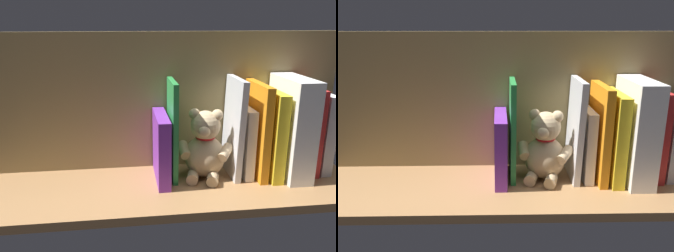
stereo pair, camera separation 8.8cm
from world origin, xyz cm
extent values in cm
cube|color=#A87A4C|center=(0.00, 0.00, -1.10)|extent=(101.17, 30.54, 2.20)
cube|color=olive|center=(0.00, -13.02, 19.11)|extent=(101.17, 1.50, 38.22)
cube|color=silver|center=(-43.32, -5.17, 11.07)|extent=(2.94, 13.40, 22.14)
cube|color=red|center=(-39.46, -4.86, 11.95)|extent=(2.94, 14.03, 23.89)
cube|color=white|center=(-33.84, -2.71, 13.43)|extent=(6.46, 18.11, 26.86)
cube|color=yellow|center=(-28.18, -3.57, 11.75)|extent=(3.02, 16.60, 23.51)
cube|color=orange|center=(-24.69, -3.92, 12.68)|extent=(2.12, 15.90, 25.36)
cube|color=silver|center=(-21.48, -4.99, 9.47)|extent=(2.47, 13.77, 18.94)
cube|color=silver|center=(-18.50, -4.77, 13.34)|extent=(2.42, 14.20, 26.72)
ellipsoid|color=#D1B284|center=(-10.47, -3.77, 5.75)|extent=(13.31, 12.56, 11.49)
sphere|color=#D1B284|center=(-10.47, -3.77, 14.45)|extent=(7.90, 7.90, 7.90)
sphere|color=#D1B284|center=(-13.30, -2.89, 17.41)|extent=(3.05, 3.05, 3.05)
sphere|color=#D1B284|center=(-7.64, -4.64, 17.41)|extent=(3.05, 3.05, 3.05)
sphere|color=beige|center=(-9.48, -0.56, 13.86)|extent=(3.05, 3.05, 3.05)
cylinder|color=#D1B284|center=(-15.26, -0.78, 7.76)|extent=(5.56, 6.12, 4.25)
cylinder|color=#D1B284|center=(-4.84, -4.01, 7.76)|extent=(2.97, 5.77, 4.25)
cylinder|color=#D1B284|center=(-11.50, 1.66, 1.53)|extent=(4.19, 5.02, 3.05)
cylinder|color=#D1B284|center=(-6.56, 0.13, 1.53)|extent=(4.19, 5.02, 3.05)
torus|color=red|center=(-10.47, -3.77, 11.31)|extent=(6.56, 6.56, 0.90)
cube|color=green|center=(-1.86, -5.29, 13.15)|extent=(1.36, 13.17, 26.31)
cube|color=purple|center=(1.32, -3.50, 8.90)|extent=(3.15, 16.75, 17.81)
camera|label=1|loc=(10.68, 83.65, 41.51)|focal=37.92mm
camera|label=2|loc=(1.90, 84.31, 41.51)|focal=37.92mm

